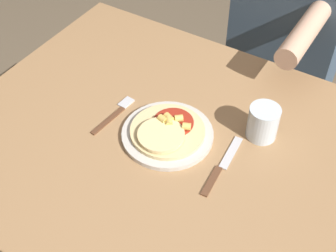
{
  "coord_description": "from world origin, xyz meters",
  "views": [
    {
      "loc": [
        0.46,
        -0.73,
        1.69
      ],
      "look_at": [
        0.0,
        0.02,
        0.79
      ],
      "focal_mm": 50.0,
      "sensor_mm": 36.0,
      "label": 1
    }
  ],
  "objects_px": {
    "drinking_glass": "(263,122)",
    "person_diner": "(288,30)",
    "plate": "(168,134)",
    "fork": "(116,113)",
    "dining_table": "(165,165)",
    "knife": "(222,166)",
    "pizza": "(167,131)"
  },
  "relations": [
    {
      "from": "fork",
      "to": "pizza",
      "type": "bearing_deg",
      "value": -0.36
    },
    {
      "from": "drinking_glass",
      "to": "person_diner",
      "type": "height_order",
      "value": "person_diner"
    },
    {
      "from": "plate",
      "to": "drinking_glass",
      "type": "distance_m",
      "value": 0.26
    },
    {
      "from": "dining_table",
      "to": "plate",
      "type": "xyz_separation_m",
      "value": [
        0.0,
        0.02,
        0.11
      ]
    },
    {
      "from": "plate",
      "to": "person_diner",
      "type": "relative_size",
      "value": 0.21
    },
    {
      "from": "plate",
      "to": "fork",
      "type": "xyz_separation_m",
      "value": [
        -0.17,
        -0.0,
        -0.0
      ]
    },
    {
      "from": "dining_table",
      "to": "drinking_glass",
      "type": "relative_size",
      "value": 12.04
    },
    {
      "from": "dining_table",
      "to": "fork",
      "type": "bearing_deg",
      "value": 175.47
    },
    {
      "from": "drinking_glass",
      "to": "person_diner",
      "type": "distance_m",
      "value": 0.61
    },
    {
      "from": "plate",
      "to": "knife",
      "type": "relative_size",
      "value": 1.13
    },
    {
      "from": "dining_table",
      "to": "knife",
      "type": "xyz_separation_m",
      "value": [
        0.18,
        -0.0,
        0.11
      ]
    },
    {
      "from": "pizza",
      "to": "knife",
      "type": "distance_m",
      "value": 0.18
    },
    {
      "from": "plate",
      "to": "drinking_glass",
      "type": "height_order",
      "value": "drinking_glass"
    },
    {
      "from": "fork",
      "to": "person_diner",
      "type": "height_order",
      "value": "person_diner"
    },
    {
      "from": "plate",
      "to": "dining_table",
      "type": "bearing_deg",
      "value": -95.35
    },
    {
      "from": "dining_table",
      "to": "drinking_glass",
      "type": "distance_m",
      "value": 0.31
    },
    {
      "from": "drinking_glass",
      "to": "fork",
      "type": "bearing_deg",
      "value": -160.17
    },
    {
      "from": "fork",
      "to": "knife",
      "type": "height_order",
      "value": "same"
    },
    {
      "from": "drinking_glass",
      "to": "plate",
      "type": "bearing_deg",
      "value": -147.3
    },
    {
      "from": "plate",
      "to": "person_diner",
      "type": "bearing_deg",
      "value": 84.15
    },
    {
      "from": "knife",
      "to": "person_diner",
      "type": "bearing_deg",
      "value": 97.59
    },
    {
      "from": "drinking_glass",
      "to": "person_diner",
      "type": "bearing_deg",
      "value": 103.26
    },
    {
      "from": "fork",
      "to": "drinking_glass",
      "type": "xyz_separation_m",
      "value": [
        0.39,
        0.14,
        0.05
      ]
    },
    {
      "from": "dining_table",
      "to": "knife",
      "type": "relative_size",
      "value": 5.24
    },
    {
      "from": "fork",
      "to": "knife",
      "type": "distance_m",
      "value": 0.35
    },
    {
      "from": "fork",
      "to": "dining_table",
      "type": "bearing_deg",
      "value": -4.53
    },
    {
      "from": "plate",
      "to": "person_diner",
      "type": "distance_m",
      "value": 0.73
    },
    {
      "from": "plate",
      "to": "fork",
      "type": "bearing_deg",
      "value": -179.13
    },
    {
      "from": "dining_table",
      "to": "person_diner",
      "type": "relative_size",
      "value": 0.96
    },
    {
      "from": "fork",
      "to": "drinking_glass",
      "type": "distance_m",
      "value": 0.41
    },
    {
      "from": "pizza",
      "to": "fork",
      "type": "xyz_separation_m",
      "value": [
        -0.17,
        0.0,
        -0.02
      ]
    },
    {
      "from": "pizza",
      "to": "fork",
      "type": "height_order",
      "value": "pizza"
    }
  ]
}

